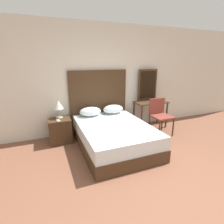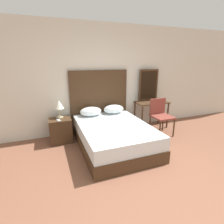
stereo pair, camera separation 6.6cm
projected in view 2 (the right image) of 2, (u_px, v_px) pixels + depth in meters
The scene contains 13 objects.
ground_plane at pixel (163, 202), 2.34m from camera, with size 16.00×16.00×0.00m, color brown.
wall_back at pixel (100, 80), 4.45m from camera, with size 10.00×0.06×2.70m.
bed at pixel (114, 136), 3.77m from camera, with size 1.43×1.97×0.52m.
headboard at pixel (99, 102), 4.52m from camera, with size 1.50×0.05×1.59m.
pillow_left at pixel (91, 112), 4.24m from camera, with size 0.52×0.35×0.22m.
pillow_right at pixel (114, 109), 4.45m from camera, with size 0.52×0.35×0.22m.
phone_on_bed at pixel (114, 123), 3.80m from camera, with size 0.15×0.16×0.01m.
nightstand at pixel (61, 130), 4.02m from camera, with size 0.49×0.42×0.56m.
table_lamp at pixel (59, 105), 3.94m from camera, with size 0.22×0.22×0.41m.
phone_on_nightstand at pixel (59, 120), 3.84m from camera, with size 0.09×0.16×0.01m.
vanity_desk at pixel (151, 107), 4.82m from camera, with size 0.89×0.49×0.73m.
vanity_mirror at pixel (148, 85), 4.85m from camera, with size 0.58×0.03×0.86m.
chair at pixel (160, 114), 4.41m from camera, with size 0.47×0.49×0.90m.
Camera 2 is at (-1.32, -1.53, 1.83)m, focal length 28.00 mm.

